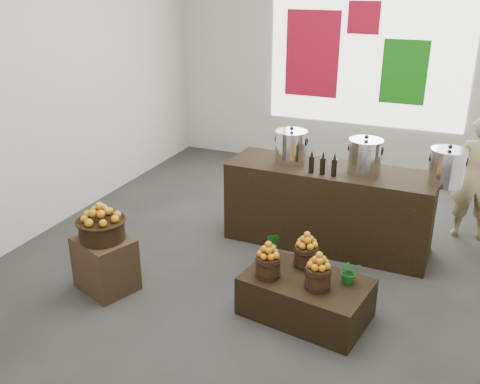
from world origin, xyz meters
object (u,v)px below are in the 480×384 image
at_px(crate, 106,264).
at_px(counter, 328,207).
at_px(stock_pot_center, 365,157).
at_px(stock_pot_right, 447,168).
at_px(wicker_basket, 102,230).
at_px(stock_pot_left, 291,148).
at_px(display_table, 306,297).
at_px(shopper, 476,178).

height_order(crate, counter, counter).
relative_size(crate, stock_pot_center, 1.55).
bearing_deg(counter, crate, -133.66).
relative_size(stock_pot_center, stock_pot_right, 1.00).
distance_m(wicker_basket, counter, 2.70).
relative_size(counter, stock_pot_left, 6.47).
xyz_separation_m(display_table, stock_pot_left, (-0.69, 1.58, 0.98)).
bearing_deg(crate, stock_pot_right, 30.65).
xyz_separation_m(counter, stock_pot_left, (-0.50, 0.01, 0.69)).
bearing_deg(counter, display_table, -81.79).
distance_m(display_table, counter, 1.61).
height_order(stock_pot_left, shopper, shopper).
bearing_deg(stock_pot_right, shopper, 70.08).
distance_m(crate, display_table, 2.13).
bearing_deg(stock_pot_right, display_table, -125.15).
bearing_deg(stock_pot_right, wicker_basket, -149.35).
xyz_separation_m(crate, stock_pot_left, (1.40, 1.92, 0.90)).
bearing_deg(display_table, shopper, 69.82).
distance_m(stock_pot_center, shopper, 1.57).
bearing_deg(stock_pot_left, shopper, 22.80).
xyz_separation_m(crate, display_table, (2.10, 0.34, -0.09)).
relative_size(crate, stock_pot_right, 1.55).
bearing_deg(crate, display_table, 9.33).
distance_m(stock_pot_left, stock_pot_center, 0.89).
height_order(display_table, shopper, shopper).
height_order(crate, shopper, shopper).
bearing_deg(wicker_basket, counter, 45.13).
bearing_deg(stock_pot_left, display_table, -66.30).
bearing_deg(shopper, stock_pot_center, 29.58).
bearing_deg(crate, wicker_basket, 0.00).
height_order(display_table, stock_pot_center, stock_pot_center).
distance_m(crate, stock_pot_right, 3.80).
relative_size(counter, stock_pot_right, 6.47).
relative_size(display_table, counter, 0.49).
xyz_separation_m(display_table, stock_pot_right, (1.08, 1.54, 0.98)).
distance_m(wicker_basket, shopper, 4.50).
xyz_separation_m(wicker_basket, stock_pot_center, (2.29, 1.90, 0.50)).
height_order(display_table, stock_pot_right, stock_pot_right).
relative_size(stock_pot_right, shopper, 0.24).
xyz_separation_m(stock_pot_center, stock_pot_right, (0.89, -0.02, 0.00)).
relative_size(crate, shopper, 0.37).
height_order(crate, stock_pot_right, stock_pot_right).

